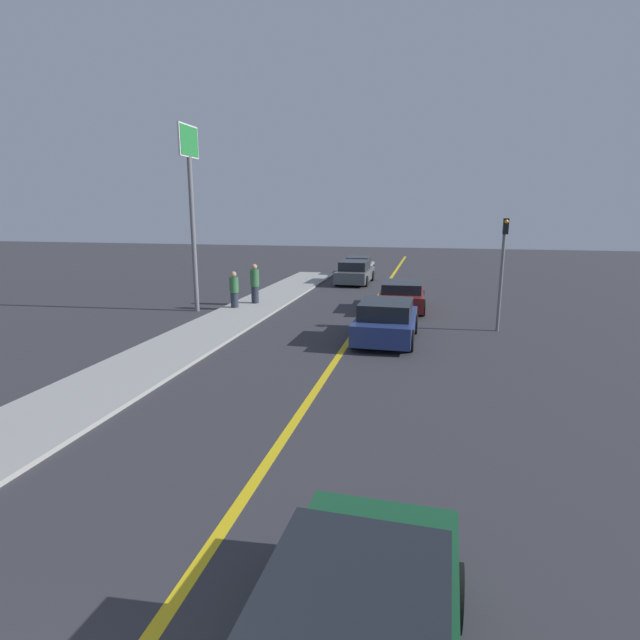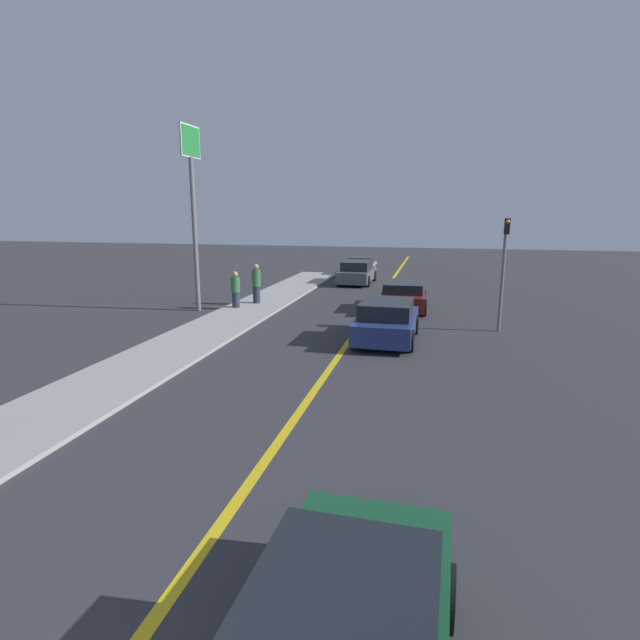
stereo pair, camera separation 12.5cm
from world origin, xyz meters
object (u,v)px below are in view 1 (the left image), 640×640
car_far_distant (402,296)px  pedestrian_mid_group (234,290)px  car_parked_left_lot (355,272)px  pedestrian_far_standing (255,284)px  roadside_sign (190,180)px  car_oncoming_far (359,266)px  traffic_light (502,263)px  car_ahead_center (386,321)px

car_far_distant → pedestrian_mid_group: pedestrian_mid_group is taller
car_parked_left_lot → pedestrian_far_standing: bearing=-112.1°
pedestrian_far_standing → roadside_sign: 5.35m
car_oncoming_far → roadside_sign: roadside_sign is taller
car_far_distant → traffic_light: (3.72, -3.34, 1.87)m
car_far_distant → traffic_light: traffic_light is taller
car_ahead_center → car_far_distant: 5.65m
car_parked_left_lot → pedestrian_mid_group: bearing=-112.1°
pedestrian_mid_group → roadside_sign: 4.97m
car_far_distant → car_oncoming_far: size_ratio=1.07×
pedestrian_mid_group → traffic_light: 11.26m
car_oncoming_far → traffic_light: (7.41, -15.18, 1.90)m
car_parked_left_lot → traffic_light: traffic_light is taller
car_far_distant → car_parked_left_lot: bearing=110.9°
car_ahead_center → pedestrian_far_standing: (-6.61, 5.22, 0.34)m
roadside_sign → traffic_light: bearing=-4.8°
car_far_distant → roadside_sign: 10.36m
car_oncoming_far → traffic_light: traffic_light is taller
car_ahead_center → car_parked_left_lot: 13.78m
car_oncoming_far → roadside_sign: (-5.12, -14.14, 4.99)m
car_far_distant → pedestrian_far_standing: (-6.77, -0.43, 0.38)m
pedestrian_mid_group → roadside_sign: bearing=-157.0°
pedestrian_mid_group → roadside_sign: roadside_sign is taller
pedestrian_mid_group → pedestrian_far_standing: pedestrian_far_standing is taller
pedestrian_mid_group → traffic_light: traffic_light is taller
pedestrian_far_standing → traffic_light: (10.49, -2.91, 1.49)m
car_ahead_center → roadside_sign: 10.50m
traffic_light → car_far_distant: bearing=138.1°
roadside_sign → car_oncoming_far: bearing=70.1°
car_far_distant → traffic_light: size_ratio=1.02×
car_parked_left_lot → roadside_sign: roadside_sign is taller
pedestrian_mid_group → roadside_sign: (-1.51, -0.64, 4.69)m
car_parked_left_lot → car_oncoming_far: 4.09m
pedestrian_mid_group → traffic_light: size_ratio=0.40×
car_parked_left_lot → pedestrian_far_standing: (-3.44, -8.20, 0.35)m
car_parked_left_lot → pedestrian_far_standing: 8.90m
car_far_distant → car_parked_left_lot: 8.45m
pedestrian_far_standing → traffic_light: bearing=-15.5°
car_ahead_center → pedestrian_mid_group: pedestrian_mid_group is taller
car_far_distant → car_ahead_center: bearing=-93.9°
car_far_distant → pedestrian_mid_group: 7.48m
car_ahead_center → car_oncoming_far: 17.84m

